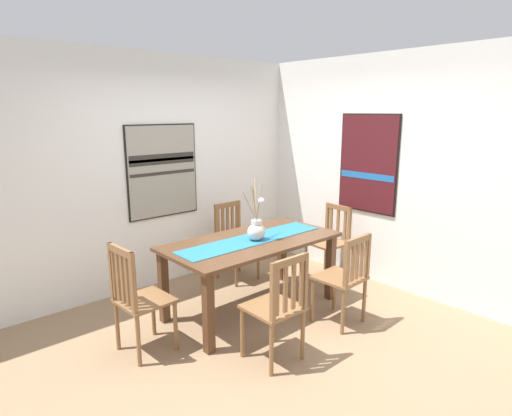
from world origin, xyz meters
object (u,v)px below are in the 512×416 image
object	(u,v)px
chair_1	(345,276)
painting_on_side_wall	(368,164)
dining_table	(252,250)
chair_4	(234,239)
chair_2	(330,241)
painting_on_back_wall	(163,171)
chair_3	(138,297)
chair_0	(278,306)
centerpiece_vase	(257,229)

from	to	relation	value
chair_1	painting_on_side_wall	bearing A→B (deg)	26.49
dining_table	chair_4	world-z (taller)	chair_4
chair_2	painting_on_back_wall	bearing A→B (deg)	141.12
dining_table	chair_2	size ratio (longest dim) A/B	1.98
painting_on_back_wall	chair_3	bearing A→B (deg)	-128.53
chair_3	chair_1	bearing A→B (deg)	-26.22
chair_0	chair_2	bearing A→B (deg)	26.39
chair_2	dining_table	bearing A→B (deg)	-179.03
dining_table	chair_4	xyz separation A→B (m)	(0.43, 0.82, -0.15)
chair_4	dining_table	bearing A→B (deg)	-117.63
chair_0	chair_4	world-z (taller)	chair_0
chair_2	painting_on_side_wall	distance (m)	1.05
chair_0	chair_3	bearing A→B (deg)	131.82
dining_table	chair_1	size ratio (longest dim) A/B	1.98
centerpiece_vase	chair_2	distance (m)	1.35
chair_0	chair_4	distance (m)	1.91
chair_2	painting_on_side_wall	world-z (taller)	painting_on_side_wall
chair_2	chair_3	size ratio (longest dim) A/B	0.93
chair_3	painting_on_side_wall	world-z (taller)	painting_on_side_wall
painting_on_back_wall	painting_on_side_wall	bearing A→B (deg)	-38.89
chair_2	chair_3	world-z (taller)	chair_3
chair_0	chair_1	world-z (taller)	chair_0
painting_on_side_wall	centerpiece_vase	bearing A→B (deg)	173.16
chair_2	chair_4	distance (m)	1.19
dining_table	painting_on_back_wall	xyz separation A→B (m)	(-0.26, 1.29, 0.71)
chair_3	dining_table	bearing A→B (deg)	-0.90
painting_on_side_wall	chair_3	bearing A→B (deg)	174.78
centerpiece_vase	chair_2	xyz separation A→B (m)	(1.29, 0.07, -0.40)
chair_1	chair_2	world-z (taller)	same
chair_4	painting_on_back_wall	bearing A→B (deg)	145.83
dining_table	painting_on_side_wall	size ratio (longest dim) A/B	1.55
centerpiece_vase	chair_4	distance (m)	1.04
painting_on_side_wall	dining_table	bearing A→B (deg)	171.47
chair_3	chair_4	size ratio (longest dim) A/B	1.04
painting_on_side_wall	chair_4	bearing A→B (deg)	138.68
chair_4	painting_on_side_wall	size ratio (longest dim) A/B	0.81
chair_4	chair_1	bearing A→B (deg)	-88.85
chair_1	chair_3	size ratio (longest dim) A/B	0.93
chair_2	painting_on_side_wall	size ratio (longest dim) A/B	0.78
centerpiece_vase	chair_0	xyz separation A→B (m)	(-0.50, -0.81, -0.39)
dining_table	chair_1	world-z (taller)	chair_1
chair_0	chair_1	distance (m)	0.94
dining_table	chair_2	xyz separation A→B (m)	(1.31, 0.02, -0.17)
chair_0	painting_on_back_wall	size ratio (longest dim) A/B	0.88
chair_1	chair_3	bearing A→B (deg)	153.78
centerpiece_vase	chair_3	bearing A→B (deg)	176.82
centerpiece_vase	painting_on_back_wall	world-z (taller)	painting_on_back_wall
painting_on_back_wall	painting_on_side_wall	size ratio (longest dim) A/B	0.93
chair_0	chair_3	distance (m)	1.19
chair_2	painting_on_side_wall	xyz separation A→B (m)	(0.33, -0.27, 0.95)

